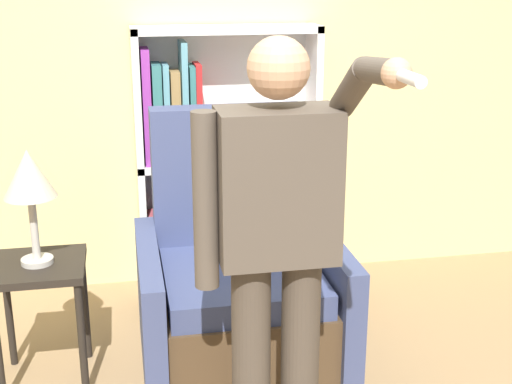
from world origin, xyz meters
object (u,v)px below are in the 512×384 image
armchair (238,288)px  side_table (40,286)px  person_standing (277,236)px  bookcase (205,166)px  table_lamp (29,179)px

armchair → side_table: armchair is taller
person_standing → side_table: person_standing is taller
side_table → bookcase: bearing=46.3°
armchair → table_lamp: (-0.94, -0.07, 0.64)m
bookcase → person_standing: (0.05, -1.72, 0.20)m
armchair → table_lamp: 1.14m
table_lamp → side_table: bearing=0.0°
side_table → table_lamp: table_lamp is taller
table_lamp → bookcase: bearing=46.3°
bookcase → person_standing: bearing=-88.2°
armchair → person_standing: (0.01, -0.85, 0.60)m
person_standing → table_lamp: person_standing is taller
person_standing → table_lamp: (-0.95, 0.79, 0.04)m
person_standing → side_table: bearing=140.4°
bookcase → table_lamp: bearing=-133.7°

